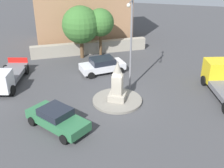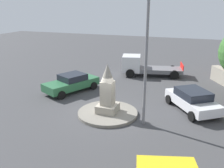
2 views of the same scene
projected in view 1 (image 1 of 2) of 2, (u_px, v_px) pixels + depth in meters
ground_plane at (117, 101)px, 22.13m from camera, size 80.00×80.00×0.00m
traffic_island at (117, 100)px, 22.09m from camera, size 3.85×3.85×0.19m
monument at (117, 84)px, 21.44m from camera, size 1.26×1.26×3.14m
streetlamp at (131, 35)px, 22.07m from camera, size 3.30×0.28×7.67m
car_white_passing at (102, 65)px, 26.70m from camera, size 3.91×4.42×1.44m
car_green_approaching at (57, 118)px, 18.69m from camera, size 3.54×4.82×1.43m
truck_yellow_near_island at (223, 80)px, 23.14m from camera, size 6.69×3.81×2.23m
truck_white_parked_right at (4, 78)px, 23.74m from camera, size 6.08×3.29×1.98m
stone_boundary_wall at (90, 48)px, 31.33m from camera, size 6.73×11.54×1.33m
corner_building at (81, 7)px, 33.77m from camera, size 10.82×12.65×8.45m
tree_near_wall at (100, 23)px, 29.37m from camera, size 2.88×2.88×5.10m
tree_mid_cluster at (81, 25)px, 28.93m from camera, size 3.82×3.82×5.48m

